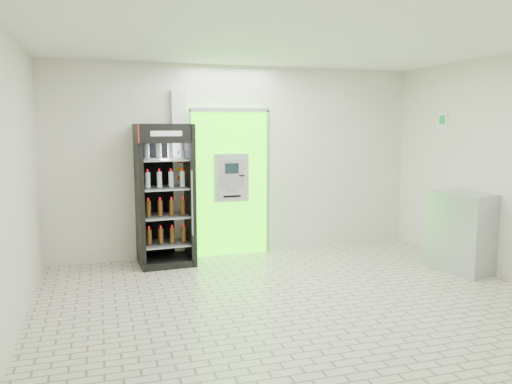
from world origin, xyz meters
name	(u,v)px	position (x,y,z in m)	size (l,w,h in m)	color
ground	(298,302)	(0.00, 0.00, 0.00)	(6.00, 6.00, 0.00)	#BFB29E
room_shell	(300,145)	(0.00, 0.00, 1.84)	(6.00, 6.00, 6.00)	silver
atm_assembly	(229,182)	(-0.20, 2.41, 1.17)	(1.30, 0.24, 2.33)	#2EF900
pillar	(180,175)	(-0.98, 2.45, 1.30)	(0.22, 0.11, 2.60)	silver
beverage_cooler	(165,198)	(-1.26, 2.15, 1.00)	(0.82, 0.76, 2.09)	black
steel_cabinet	(462,232)	(2.71, 0.50, 0.57)	(0.76, 0.96, 1.13)	#ABAEB3
exit_sign	(443,122)	(2.99, 1.40, 2.12)	(0.02, 0.22, 0.26)	white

